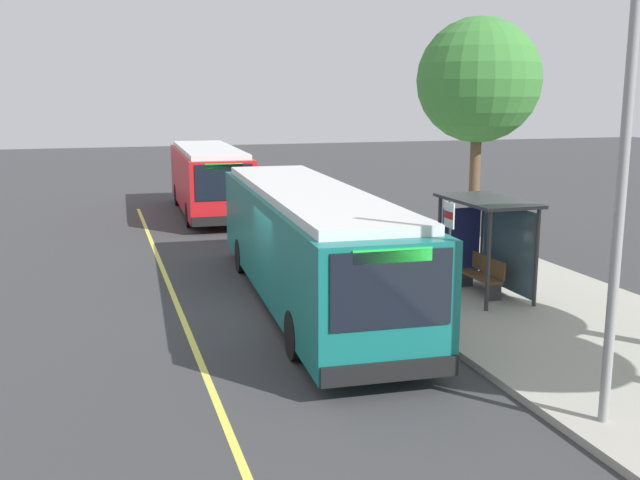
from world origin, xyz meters
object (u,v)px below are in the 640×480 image
object	(u,v)px
transit_bus_main	(308,241)
route_sign_post	(449,246)
waiting_bench	(482,275)
transit_bus_second	(209,178)
pedestrian_commuter	(400,247)

from	to	relation	value
transit_bus_main	route_sign_post	distance (m)	3.88
route_sign_post	waiting_bench	bearing A→B (deg)	136.21
transit_bus_second	waiting_bench	bearing A→B (deg)	16.50
transit_bus_second	route_sign_post	world-z (taller)	same
transit_bus_main	transit_bus_second	xyz separation A→B (m)	(-14.89, -0.25, -0.00)
transit_bus_main	pedestrian_commuter	bearing A→B (deg)	107.17
transit_bus_main	waiting_bench	distance (m)	4.62
pedestrian_commuter	transit_bus_second	bearing A→B (deg)	-167.53
transit_bus_second	waiting_bench	world-z (taller)	transit_bus_second
waiting_bench	pedestrian_commuter	distance (m)	2.41
waiting_bench	pedestrian_commuter	xyz separation A→B (m)	(-1.76, -1.57, 0.48)
transit_bus_second	route_sign_post	size ratio (longest dim) A/B	3.65
waiting_bench	route_sign_post	world-z (taller)	route_sign_post
transit_bus_main	transit_bus_second	distance (m)	14.89
transit_bus_second	route_sign_post	distance (m)	18.18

